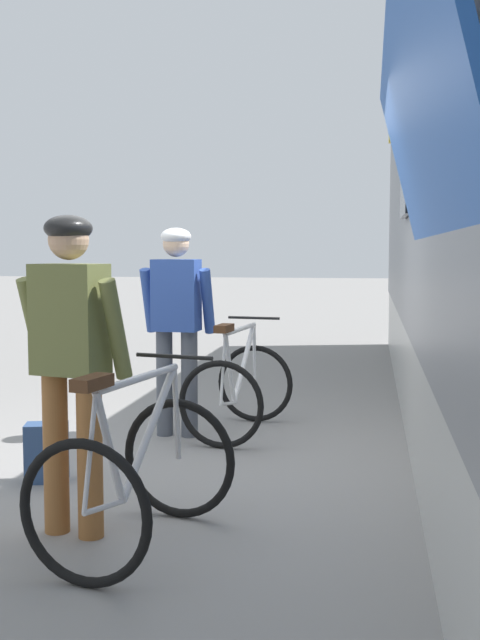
{
  "coord_description": "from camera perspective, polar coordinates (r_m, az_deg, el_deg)",
  "views": [
    {
      "loc": [
        1.18,
        -5.6,
        1.57
      ],
      "look_at": [
        0.22,
        0.11,
        1.05
      ],
      "focal_mm": 43.26,
      "sensor_mm": 36.0,
      "label": 1
    }
  ],
  "objects": [
    {
      "name": "cyclist_far_in_blue",
      "position": [
        6.5,
        -4.72,
        0.56
      ],
      "size": [
        0.62,
        0.33,
        1.76
      ],
      "color": "#4C515B",
      "rests_on": "ground"
    },
    {
      "name": "backpack_on_platform",
      "position": [
        5.49,
        -14.12,
        -9.49
      ],
      "size": [
        0.32,
        0.25,
        0.4
      ],
      "primitive_type": "cube",
      "rotation": [
        0.0,
        0.0,
        0.26
      ],
      "color": "navy",
      "rests_on": "ground"
    },
    {
      "name": "ground_plane",
      "position": [
        5.94,
        -2.28,
        -10.2
      ],
      "size": [
        80.0,
        80.0,
        0.0
      ],
      "primitive_type": "plane",
      "color": "gray"
    },
    {
      "name": "bicycle_far_white",
      "position": [
        6.61,
        -0.08,
        -5.05
      ],
      "size": [
        0.84,
        1.15,
        0.99
      ],
      "color": "black",
      "rests_on": "ground"
    },
    {
      "name": "cyclist_near_in_olive",
      "position": [
        4.29,
        -12.4,
        -1.88
      ],
      "size": [
        0.65,
        0.39,
        1.76
      ],
      "color": "#935B2D",
      "rests_on": "ground"
    },
    {
      "name": "bicycle_near_silver",
      "position": [
        4.15,
        -7.7,
        -11.25
      ],
      "size": [
        0.9,
        1.19,
        0.99
      ],
      "color": "black",
      "rests_on": "ground"
    }
  ]
}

